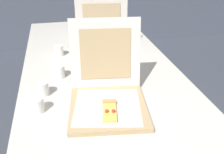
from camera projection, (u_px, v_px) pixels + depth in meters
table at (102, 81)px, 1.46m from camera, size 0.88×2.15×0.76m
pizza_box_front at (108, 95)px, 1.14m from camera, size 0.38×0.44×0.35m
pizza_box_middle at (103, 49)px, 1.61m from camera, size 0.37×0.38×0.36m
pizza_box_back at (97, 27)px, 2.02m from camera, size 0.37×0.48×0.34m
cup_white_near_left at (37, 105)px, 1.10m from camera, size 0.06×0.06×0.07m
cup_white_far at (59, 51)px, 1.64m from camera, size 0.06×0.06×0.07m
cup_white_near_center at (43, 89)px, 1.22m from camera, size 0.06×0.06×0.07m
cup_white_mid at (59, 71)px, 1.38m from camera, size 0.06×0.06×0.07m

